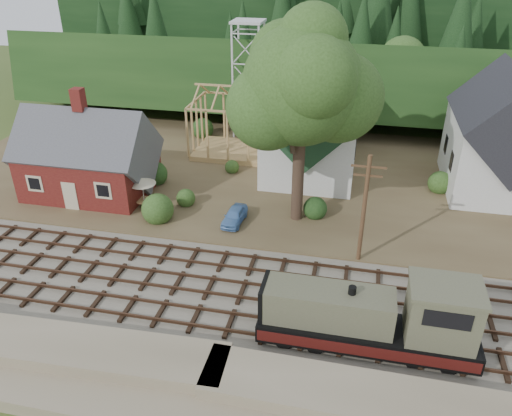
% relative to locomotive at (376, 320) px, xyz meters
% --- Properties ---
extents(ground, '(140.00, 140.00, 0.00)m').
position_rel_locomotive_xyz_m(ground, '(-8.06, 3.00, -2.04)').
color(ground, '#384C1E').
rests_on(ground, ground).
extents(embankment, '(64.00, 5.00, 1.60)m').
position_rel_locomotive_xyz_m(embankment, '(-8.06, -5.50, -2.04)').
color(embankment, '#7F7259').
rests_on(embankment, ground).
extents(railroad_bed, '(64.00, 11.00, 0.16)m').
position_rel_locomotive_xyz_m(railroad_bed, '(-8.06, 3.00, -1.96)').
color(railroad_bed, '#726B5B').
rests_on(railroad_bed, ground).
extents(village_flat, '(64.00, 26.00, 0.30)m').
position_rel_locomotive_xyz_m(village_flat, '(-8.06, 21.00, -1.89)').
color(village_flat, brown).
rests_on(village_flat, ground).
extents(hillside, '(70.00, 28.96, 12.74)m').
position_rel_locomotive_xyz_m(hillside, '(-8.06, 45.00, -2.04)').
color(hillside, '#1E3F19').
rests_on(hillside, ground).
extents(ridge, '(80.00, 20.00, 12.00)m').
position_rel_locomotive_xyz_m(ridge, '(-8.06, 61.00, -2.04)').
color(ridge, black).
rests_on(ridge, ground).
extents(depot, '(10.80, 7.41, 9.00)m').
position_rel_locomotive_xyz_m(depot, '(-24.06, 14.00, 1.18)').
color(depot, '#561314').
rests_on(depot, village_flat).
extents(church, '(8.40, 15.17, 13.00)m').
position_rel_locomotive_xyz_m(church, '(-6.06, 22.68, 3.14)').
color(church, silver).
rests_on(church, village_flat).
extents(farmhouse, '(8.40, 10.80, 10.60)m').
position_rel_locomotive_xyz_m(farmhouse, '(9.94, 22.00, 2.83)').
color(farmhouse, silver).
rests_on(farmhouse, village_flat).
extents(timber_frame, '(8.20, 6.20, 6.99)m').
position_rel_locomotive_xyz_m(timber_frame, '(-14.06, 25.00, 1.23)').
color(timber_frame, tan).
rests_on(timber_frame, village_flat).
extents(lattice_tower, '(3.20, 3.20, 12.12)m').
position_rel_locomotive_xyz_m(lattice_tower, '(-14.06, 31.00, 8.00)').
color(lattice_tower, silver).
rests_on(lattice_tower, village_flat).
extents(big_tree, '(10.90, 8.40, 14.70)m').
position_rel_locomotive_xyz_m(big_tree, '(-5.89, 13.08, 8.18)').
color(big_tree, '#38281E').
rests_on(big_tree, village_flat).
extents(telegraph_pole_near, '(2.20, 0.28, 8.00)m').
position_rel_locomotive_xyz_m(telegraph_pole_near, '(-1.06, 8.20, 2.21)').
color(telegraph_pole_near, '#4C331E').
rests_on(telegraph_pole_near, ground).
extents(locomotive, '(11.35, 2.84, 4.56)m').
position_rel_locomotive_xyz_m(locomotive, '(0.00, 0.00, 0.00)').
color(locomotive, black).
rests_on(locomotive, railroad_bed).
extents(car_blue, '(1.59, 3.51, 1.17)m').
position_rel_locomotive_xyz_m(car_blue, '(-10.63, 11.25, -1.15)').
color(car_blue, '#6193D0').
rests_on(car_blue, village_flat).
extents(car_green, '(3.36, 1.28, 1.09)m').
position_rel_locomotive_xyz_m(car_green, '(-25.95, 16.35, -1.19)').
color(car_green, '#7AA06F').
rests_on(car_green, village_flat).
extents(patio_set, '(2.21, 2.21, 2.46)m').
position_rel_locomotive_xyz_m(patio_set, '(-18.61, 12.42, 0.36)').
color(patio_set, silver).
rests_on(patio_set, village_flat).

